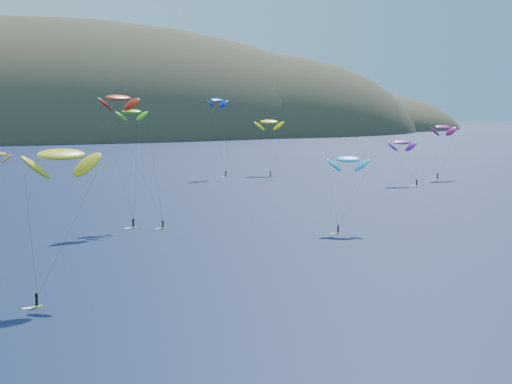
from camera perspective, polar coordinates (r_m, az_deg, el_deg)
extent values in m
ellipsoid|color=#3D3526|center=(602.53, -15.78, 3.25)|extent=(600.00, 300.00, 210.00)
ellipsoid|color=#3D3526|center=(621.28, -0.72, 3.92)|extent=(320.00, 220.00, 156.00)
ellipsoid|color=#3D3526|center=(708.62, 7.19, 4.60)|extent=(240.00, 180.00, 84.00)
cube|color=#D5FF1C|center=(92.43, -17.13, -8.76)|extent=(1.48, 0.76, 0.08)
cylinder|color=black|center=(92.19, -17.15, -8.23)|extent=(0.33, 0.33, 1.52)
sphere|color=#8C6047|center=(91.97, -17.17, -7.70)|extent=(0.26, 0.26, 0.26)
ellipsoid|color=yellow|center=(96.22, -15.29, 2.92)|extent=(10.83, 7.02, 5.57)
cube|color=#D5FF1C|center=(143.75, -7.45, -2.89)|extent=(1.31, 0.43, 0.07)
cylinder|color=black|center=(143.61, -7.46, -2.57)|extent=(0.30, 0.30, 1.39)
sphere|color=#8C6047|center=(143.48, -7.46, -2.26)|extent=(0.23, 0.23, 0.23)
ellipsoid|color=#5BEA10|center=(151.50, -9.92, 6.37)|extent=(6.45, 3.22, 3.53)
cube|color=#D5FF1C|center=(242.66, -2.44, 1.22)|extent=(1.65, 1.01, 0.09)
cylinder|color=black|center=(242.56, -2.44, 1.45)|extent=(0.37, 0.37, 1.71)
sphere|color=#8C6047|center=(242.47, -2.44, 1.68)|extent=(0.29, 0.29, 0.29)
ellipsoid|color=#0A2BBA|center=(246.39, -3.14, 7.35)|extent=(9.65, 7.00, 4.89)
cube|color=#D5FF1C|center=(137.65, 6.58, -3.32)|extent=(1.32, 0.86, 0.07)
cylinder|color=black|center=(137.51, 6.58, -3.00)|extent=(0.30, 0.30, 1.37)
sphere|color=#8C6047|center=(137.38, 6.59, -2.67)|extent=(0.23, 0.23, 0.23)
ellipsoid|color=#17C5DB|center=(141.79, 7.38, 2.63)|extent=(8.58, 6.45, 4.34)
cube|color=#D5FF1C|center=(221.02, 12.72, 0.47)|extent=(1.66, 0.64, 0.09)
cylinder|color=black|center=(220.91, 12.73, 0.73)|extent=(0.38, 0.38, 1.73)
sphere|color=#8C6047|center=(220.80, 12.74, 0.99)|extent=(0.29, 0.29, 0.29)
ellipsoid|color=#781799|center=(224.68, 11.59, 3.92)|extent=(9.47, 5.16, 5.06)
cube|color=#D5FF1C|center=(241.78, 14.31, 0.98)|extent=(1.64, 0.54, 0.09)
cylinder|color=black|center=(241.67, 14.31, 1.22)|extent=(0.38, 0.38, 1.74)
sphere|color=#8C6047|center=(241.58, 14.32, 1.46)|extent=(0.29, 0.29, 0.29)
ellipsoid|color=#B0136E|center=(246.96, 14.74, 5.04)|extent=(9.93, 4.97, 5.43)
cube|color=#D5FF1C|center=(145.39, -9.79, -2.82)|extent=(1.61, 0.92, 0.09)
cylinder|color=black|center=(145.23, -9.80, -2.45)|extent=(0.36, 0.36, 1.65)
sphere|color=#8C6047|center=(145.07, -9.81, -2.07)|extent=(0.28, 0.28, 0.28)
ellipsoid|color=red|center=(148.75, -10.95, 7.42)|extent=(9.71, 6.78, 4.94)
cube|color=#D5FF1C|center=(244.12, 1.16, 1.25)|extent=(1.46, 0.73, 0.08)
cylinder|color=black|center=(244.03, 1.16, 1.46)|extent=(0.33, 0.33, 1.50)
sphere|color=#8C6047|center=(243.95, 1.16, 1.66)|extent=(0.25, 0.25, 0.25)
ellipsoid|color=#F5D800|center=(254.94, 1.05, 5.64)|extent=(10.85, 6.95, 5.59)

